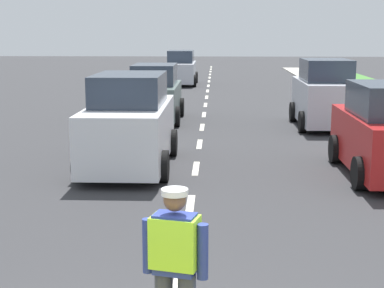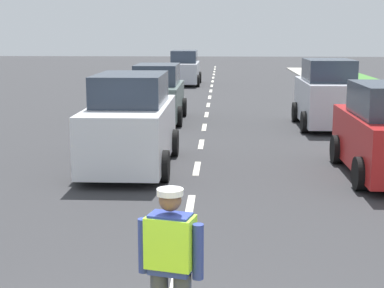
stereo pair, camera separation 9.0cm
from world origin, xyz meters
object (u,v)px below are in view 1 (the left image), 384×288
car_oncoming_third (181,69)px  car_oncoming_lead (130,124)px  car_oncoming_second (155,95)px  car_parked_far (324,96)px  road_worker (178,262)px

car_oncoming_third → car_oncoming_lead: size_ratio=0.99×
car_oncoming_third → car_oncoming_second: bearing=-90.3°
car_parked_far → car_oncoming_lead: size_ratio=0.89×
road_worker → car_oncoming_third: 29.79m
car_oncoming_second → car_oncoming_third: (0.07, 14.35, 0.01)m
car_oncoming_lead → road_worker: bearing=-78.6°
road_worker → car_oncoming_third: (-1.73, 29.74, -0.00)m
car_oncoming_third → road_worker: bearing=-86.7°
car_oncoming_lead → car_oncoming_third: bearing=90.2°
road_worker → car_oncoming_third: car_oncoming_third is taller
road_worker → car_oncoming_second: 15.50m
car_oncoming_lead → car_oncoming_second: bearing=91.3°
car_oncoming_second → car_parked_far: bearing=-11.2°
car_oncoming_second → car_oncoming_lead: size_ratio=0.92×
road_worker → car_oncoming_lead: bearing=101.4°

